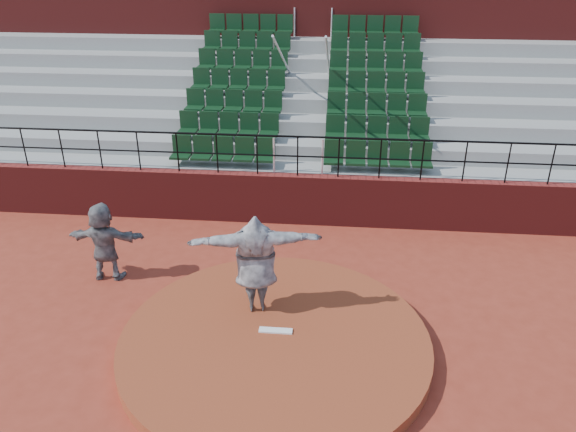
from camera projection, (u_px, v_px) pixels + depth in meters
The scene contains 9 objects.
ground at pixel (275, 348), 10.03m from camera, with size 90.00×90.00×0.00m, color maroon.
pitchers_mound at pixel (275, 342), 9.97m from camera, with size 5.50×5.50×0.25m, color brown.
pitching_rubber at pixel (276, 331), 10.04m from camera, with size 0.60×0.15×0.03m, color white.
boundary_wall at pixel (297, 199), 14.20m from camera, with size 24.00×0.30×1.30m, color maroon.
wall_railing at pixel (298, 147), 13.59m from camera, with size 24.04×0.05×1.03m.
seating_deck at pixel (307, 126), 17.11m from camera, with size 24.00×5.97×4.63m.
press_box_facade at pixel (315, 35), 19.70m from camera, with size 24.00×3.00×7.10m, color maroon.
pitcher at pixel (256, 263), 10.27m from camera, with size 2.40×0.65×1.95m, color black.
fielder at pixel (104, 242), 11.74m from camera, with size 1.61×0.51×1.74m, color black.
Camera 1 is at (0.98, -7.89, 6.55)m, focal length 35.00 mm.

